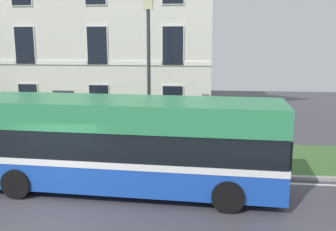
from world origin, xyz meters
The scene contains 6 objects.
ground_plane centered at (0.00, 0.77, -0.02)m, with size 60.00×56.00×0.18m.
georgian_townhouse centered at (-2.98, 14.52, 5.91)m, with size 15.47×10.05×11.52m.
iron_verge_railing centered at (-2.98, 4.40, 0.62)m, with size 12.48×0.04×0.97m.
single_decker_bus centered at (1.93, 2.44, 1.61)m, with size 10.13×2.93×3.05m.
street_lamp_post centered at (2.16, 5.57, 3.75)m, with size 0.36×0.24×6.29m.
litter_bin centered at (0.15, 4.73, 0.68)m, with size 0.56×0.56×1.11m.
Camera 1 is at (4.61, -9.52, 4.98)m, focal length 41.47 mm.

